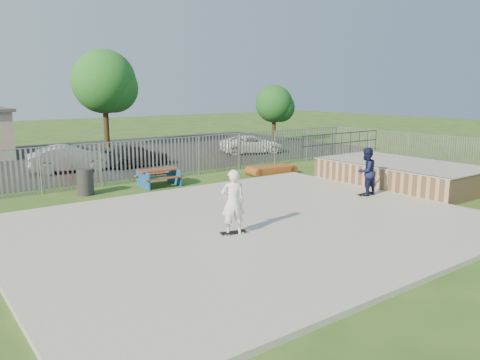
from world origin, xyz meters
TOP-DOWN VIEW (x-y plane):
  - ground at (0.00, 0.00)m, footprint 120.00×120.00m
  - concrete_slab at (0.00, 0.00)m, footprint 15.00×12.00m
  - quarter_pipe at (9.50, 1.04)m, footprint 5.50×7.05m
  - fence at (1.00, 4.59)m, footprint 26.04×16.02m
  - picnic_table at (0.60, 7.64)m, footprint 1.91×1.59m
  - funbox at (6.70, 6.81)m, footprint 2.32×1.35m
  - trash_bin_red at (-2.64, 7.99)m, footprint 0.62×0.62m
  - trash_bin_grey at (-2.76, 7.77)m, footprint 0.67×0.67m
  - parking_lot at (0.00, 19.00)m, footprint 40.00×18.00m
  - car_silver at (-1.53, 13.75)m, footprint 4.47×1.91m
  - car_dark at (2.05, 13.36)m, footprint 4.20×1.92m
  - car_white at (10.84, 13.78)m, footprint 4.81×3.33m
  - tree_mid at (4.02, 22.98)m, footprint 4.74×4.74m
  - tree_right at (16.48, 18.05)m, footprint 3.05×3.05m
  - skateboard_a at (6.13, 0.29)m, footprint 0.81×0.25m
  - skateboard_b at (-1.20, -0.72)m, footprint 0.82×0.37m
  - skater_navy at (6.13, 0.29)m, footprint 0.99×0.79m
  - skater_white at (-1.20, -0.72)m, footprint 0.84×0.71m

SIDE VIEW (x-z plane):
  - ground at x=0.00m, z-range 0.00..0.00m
  - parking_lot at x=0.00m, z-range 0.00..0.02m
  - concrete_slab at x=0.00m, z-range 0.00..0.15m
  - skateboard_a at x=6.13m, z-range 0.15..0.23m
  - skateboard_b at x=-1.20m, z-range 0.15..0.23m
  - funbox at x=6.70m, z-range 0.00..0.44m
  - picnic_table at x=0.60m, z-range 0.01..0.79m
  - trash_bin_red at x=-2.64m, z-range 0.00..1.03m
  - trash_bin_grey at x=-2.76m, z-range 0.00..1.11m
  - quarter_pipe at x=9.50m, z-range -0.54..1.65m
  - car_dark at x=2.05m, z-range 0.02..1.21m
  - car_white at x=10.84m, z-range 0.02..1.24m
  - car_silver at x=-1.53m, z-range 0.02..1.45m
  - fence at x=1.00m, z-range 0.00..2.00m
  - skater_navy at x=6.13m, z-range 0.15..2.10m
  - skater_white at x=-1.20m, z-range 0.15..2.10m
  - tree_right at x=16.48m, z-range 0.81..5.52m
  - tree_mid at x=4.02m, z-range 1.27..8.57m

